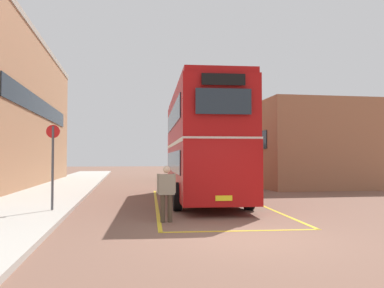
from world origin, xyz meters
The scene contains 8 objects.
ground_plane centered at (0.00, 14.40, 0.00)m, with size 135.60×135.60×0.00m, color brown.
sidewalk_left centered at (-6.50, 16.80, 0.07)m, with size 4.00×57.60×0.14m, color #B2ADA3.
depot_building_right centered at (9.47, 18.56, 2.68)m, with size 8.01×13.45×5.37m.
double_decker_bus centered at (0.60, 8.28, 2.51)m, with size 3.32×10.93×4.75m.
single_deck_bus centered at (3.02, 25.72, 1.64)m, with size 3.24×8.87×3.02m.
pedestrian_boarding centered at (-1.53, 2.55, 0.94)m, with size 0.55×0.24×1.63m.
bus_stop_sign centered at (-5.08, 4.82, 1.83)m, with size 0.43×0.13×2.82m.
bay_marking_yellow centered at (0.54, 6.30, 0.00)m, with size 4.99×13.05×0.01m.
Camera 1 is at (-2.73, -9.16, 1.85)m, focal length 37.89 mm.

